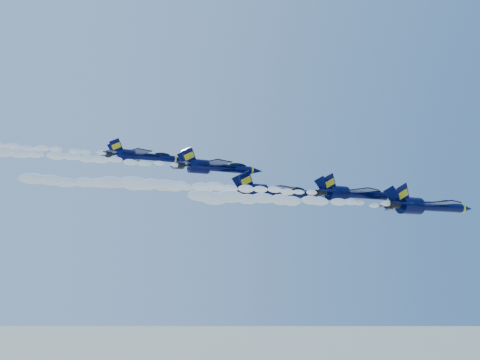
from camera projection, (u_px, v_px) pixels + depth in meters
name	position (u px, v px, depth m)	size (l,w,h in m)	color
jet_lead	(427.00, 206.00, 81.51)	(19.22, 15.77, 7.14)	#050833
smoke_trail_jet_lead	(299.00, 201.00, 71.42)	(35.03, 1.99, 1.79)	white
jet_second	(353.00, 194.00, 80.32)	(16.57, 13.59, 6.16)	#050833
smoke_trail_jet_second	(219.00, 187.00, 70.68)	(35.03, 1.71, 1.54)	white
jet_third	(273.00, 192.00, 87.92)	(18.80, 15.42, 6.99)	#050833
smoke_trail_jet_third	(137.00, 186.00, 77.91)	(35.03, 1.94, 1.75)	white
jet_fourth	(216.00, 167.00, 86.74)	(17.05, 13.99, 6.34)	#050833
smoke_trail_jet_fourth	(75.00, 158.00, 77.03)	(35.03, 1.76, 1.59)	white
jet_fifth	(142.00, 156.00, 88.50)	(15.21, 12.48, 5.65)	#050833
smoke_trail_jet_fifth	(0.00, 146.00, 79.09)	(35.03, 1.57, 1.42)	white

